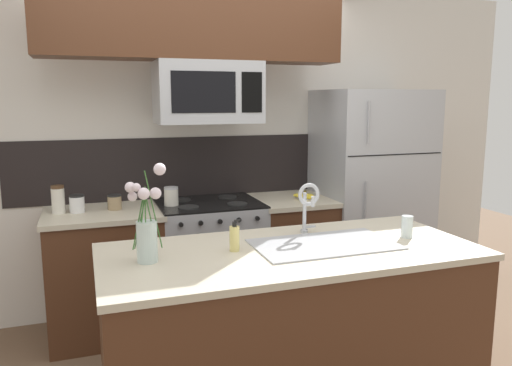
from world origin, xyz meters
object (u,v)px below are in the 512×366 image
(storage_jar_short, at_px, (115,202))
(storage_jar_squat, at_px, (171,197))
(refrigerator, at_px, (369,196))
(storage_jar_tall, at_px, (58,200))
(storage_jar_medium, at_px, (77,204))
(drinking_glass, at_px, (407,227))
(microwave, at_px, (208,93))
(banana_bunch, at_px, (305,196))
(sink_faucet, at_px, (308,201))
(flower_vase, at_px, (147,230))
(stove_range, at_px, (210,261))
(dish_soap_bottle, at_px, (235,238))

(storage_jar_short, height_order, storage_jar_squat, storage_jar_squat)
(refrigerator, distance_m, storage_jar_tall, 2.45)
(storage_jar_tall, relative_size, storage_jar_medium, 1.57)
(refrigerator, distance_m, drinking_glass, 1.40)
(microwave, xyz_separation_m, storage_jar_short, (-0.68, 0.05, -0.77))
(storage_jar_tall, distance_m, storage_jar_medium, 0.13)
(storage_jar_medium, distance_m, banana_bunch, 1.70)
(storage_jar_short, bearing_deg, microwave, -4.47)
(sink_faucet, bearing_deg, storage_jar_squat, 121.21)
(microwave, bearing_deg, storage_jar_medium, 177.48)
(storage_jar_medium, bearing_deg, storage_jar_tall, 173.68)
(microwave, height_order, banana_bunch, microwave)
(drinking_glass, bearing_deg, storage_jar_medium, 143.98)
(drinking_glass, bearing_deg, banana_bunch, 93.62)
(storage_jar_tall, bearing_deg, flower_vase, -70.35)
(banana_bunch, bearing_deg, stove_range, 175.40)
(dish_soap_bottle, distance_m, drinking_glass, 1.00)
(drinking_glass, bearing_deg, dish_soap_bottle, 175.61)
(microwave, distance_m, storage_jar_medium, 1.20)
(stove_range, height_order, storage_jar_short, storage_jar_short)
(microwave, height_order, dish_soap_bottle, microwave)
(stove_range, xyz_separation_m, sink_faucet, (0.33, -1.03, 0.65))
(banana_bunch, bearing_deg, refrigerator, 7.41)
(storage_jar_short, bearing_deg, storage_jar_medium, -177.23)
(storage_jar_squat, relative_size, drinking_glass, 1.18)
(stove_range, distance_m, dish_soap_bottle, 1.31)
(banana_bunch, distance_m, flower_vase, 1.80)
(refrigerator, xyz_separation_m, storage_jar_squat, (-1.68, -0.04, 0.10))
(storage_jar_medium, height_order, storage_jar_short, storage_jar_medium)
(refrigerator, height_order, storage_jar_short, refrigerator)
(storage_jar_medium, bearing_deg, dish_soap_bottle, -57.42)
(sink_faucet, xyz_separation_m, dish_soap_bottle, (-0.49, -0.16, -0.13))
(banana_bunch, relative_size, sink_faucet, 0.62)
(storage_jar_medium, height_order, banana_bunch, storage_jar_medium)
(stove_range, height_order, sink_faucet, sink_faucet)
(storage_jar_medium, bearing_deg, banana_bunch, -2.75)
(storage_jar_tall, xyz_separation_m, storage_jar_short, (0.37, -0.00, -0.04))
(storage_jar_squat, bearing_deg, storage_jar_medium, 176.76)
(dish_soap_bottle, bearing_deg, storage_jar_squat, 96.17)
(stove_range, height_order, storage_jar_squat, storage_jar_squat)
(storage_jar_medium, distance_m, storage_jar_squat, 0.65)
(storage_jar_medium, distance_m, sink_faucet, 1.65)
(microwave, xyz_separation_m, drinking_glass, (0.84, -1.25, -0.76))
(stove_range, relative_size, storage_jar_short, 8.79)
(banana_bunch, height_order, flower_vase, flower_vase)
(drinking_glass, bearing_deg, refrigerator, 66.87)
(storage_jar_tall, height_order, sink_faucet, sink_faucet)
(storage_jar_tall, relative_size, storage_jar_squat, 1.31)
(sink_faucet, bearing_deg, storage_jar_tall, 142.39)
(storage_jar_tall, bearing_deg, banana_bunch, -2.99)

